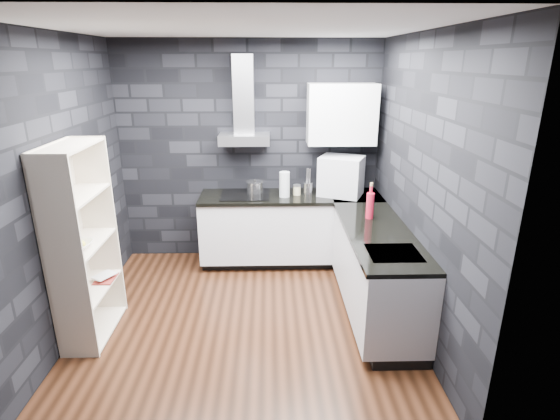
{
  "coord_description": "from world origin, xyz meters",
  "views": [
    {
      "loc": [
        0.24,
        -3.77,
        2.46
      ],
      "look_at": [
        0.35,
        0.45,
        1.0
      ],
      "focal_mm": 28.0,
      "sensor_mm": 36.0,
      "label": 1
    }
  ],
  "objects_px": {
    "glass_vase": "(285,184)",
    "red_bottle": "(370,206)",
    "fruit_bowl": "(78,245)",
    "bookshelf": "(83,244)",
    "appliance_garage": "(341,177)",
    "storage_jar": "(297,190)",
    "pot": "(255,187)",
    "utensil_crock": "(308,188)"
  },
  "relations": [
    {
      "from": "glass_vase",
      "to": "appliance_garage",
      "type": "height_order",
      "value": "appliance_garage"
    },
    {
      "from": "storage_jar",
      "to": "bookshelf",
      "type": "relative_size",
      "value": 0.06
    },
    {
      "from": "bookshelf",
      "to": "fruit_bowl",
      "type": "bearing_deg",
      "value": -94.59
    },
    {
      "from": "red_bottle",
      "to": "fruit_bowl",
      "type": "bearing_deg",
      "value": -165.06
    },
    {
      "from": "storage_jar",
      "to": "red_bottle",
      "type": "distance_m",
      "value": 1.1
    },
    {
      "from": "appliance_garage",
      "to": "pot",
      "type": "bearing_deg",
      "value": -162.35
    },
    {
      "from": "utensil_crock",
      "to": "fruit_bowl",
      "type": "height_order",
      "value": "utensil_crock"
    },
    {
      "from": "red_bottle",
      "to": "utensil_crock",
      "type": "bearing_deg",
      "value": 122.46
    },
    {
      "from": "glass_vase",
      "to": "red_bottle",
      "type": "bearing_deg",
      "value": -42.18
    },
    {
      "from": "red_bottle",
      "to": "bookshelf",
      "type": "distance_m",
      "value": 2.77
    },
    {
      "from": "storage_jar",
      "to": "bookshelf",
      "type": "height_order",
      "value": "bookshelf"
    },
    {
      "from": "appliance_garage",
      "to": "fruit_bowl",
      "type": "height_order",
      "value": "appliance_garage"
    },
    {
      "from": "pot",
      "to": "glass_vase",
      "type": "height_order",
      "value": "glass_vase"
    },
    {
      "from": "pot",
      "to": "storage_jar",
      "type": "xyz_separation_m",
      "value": [
        0.51,
        -0.09,
        -0.02
      ]
    },
    {
      "from": "glass_vase",
      "to": "red_bottle",
      "type": "height_order",
      "value": "glass_vase"
    },
    {
      "from": "bookshelf",
      "to": "appliance_garage",
      "type": "bearing_deg",
      "value": 25.24
    },
    {
      "from": "utensil_crock",
      "to": "red_bottle",
      "type": "distance_m",
      "value": 1.05
    },
    {
      "from": "pot",
      "to": "utensil_crock",
      "type": "distance_m",
      "value": 0.65
    },
    {
      "from": "glass_vase",
      "to": "storage_jar",
      "type": "relative_size",
      "value": 2.77
    },
    {
      "from": "appliance_garage",
      "to": "bookshelf",
      "type": "height_order",
      "value": "bookshelf"
    },
    {
      "from": "pot",
      "to": "bookshelf",
      "type": "relative_size",
      "value": 0.11
    },
    {
      "from": "pot",
      "to": "bookshelf",
      "type": "height_order",
      "value": "bookshelf"
    },
    {
      "from": "utensil_crock",
      "to": "bookshelf",
      "type": "bearing_deg",
      "value": -144.82
    },
    {
      "from": "storage_jar",
      "to": "utensil_crock",
      "type": "relative_size",
      "value": 0.76
    },
    {
      "from": "bookshelf",
      "to": "pot",
      "type": "bearing_deg",
      "value": 41.72
    },
    {
      "from": "pot",
      "to": "storage_jar",
      "type": "relative_size",
      "value": 1.85
    },
    {
      "from": "glass_vase",
      "to": "storage_jar",
      "type": "xyz_separation_m",
      "value": [
        0.15,
        0.07,
        -0.1
      ]
    },
    {
      "from": "appliance_garage",
      "to": "glass_vase",
      "type": "bearing_deg",
      "value": -151.72
    },
    {
      "from": "red_bottle",
      "to": "appliance_garage",
      "type": "bearing_deg",
      "value": 101.64
    },
    {
      "from": "pot",
      "to": "fruit_bowl",
      "type": "relative_size",
      "value": 0.84
    },
    {
      "from": "glass_vase",
      "to": "bookshelf",
      "type": "height_order",
      "value": "bookshelf"
    },
    {
      "from": "utensil_crock",
      "to": "appliance_garage",
      "type": "xyz_separation_m",
      "value": [
        0.39,
        -0.06,
        0.15
      ]
    },
    {
      "from": "storage_jar",
      "to": "appliance_garage",
      "type": "relative_size",
      "value": 0.22
    },
    {
      "from": "appliance_garage",
      "to": "bookshelf",
      "type": "xyz_separation_m",
      "value": [
        -2.53,
        -1.45,
        -0.22
      ]
    },
    {
      "from": "bookshelf",
      "to": "utensil_crock",
      "type": "bearing_deg",
      "value": 30.59
    },
    {
      "from": "storage_jar",
      "to": "appliance_garage",
      "type": "distance_m",
      "value": 0.56
    },
    {
      "from": "bookshelf",
      "to": "fruit_bowl",
      "type": "xyz_separation_m",
      "value": [
        0.0,
        -0.1,
        0.04
      ]
    },
    {
      "from": "utensil_crock",
      "to": "bookshelf",
      "type": "xyz_separation_m",
      "value": [
        -2.13,
        -1.5,
        -0.07
      ]
    },
    {
      "from": "pot",
      "to": "red_bottle",
      "type": "distance_m",
      "value": 1.53
    },
    {
      "from": "bookshelf",
      "to": "fruit_bowl",
      "type": "relative_size",
      "value": 7.45
    },
    {
      "from": "glass_vase",
      "to": "appliance_garage",
      "type": "xyz_separation_m",
      "value": [
        0.68,
        0.06,
        0.07
      ]
    },
    {
      "from": "pot",
      "to": "bookshelf",
      "type": "bearing_deg",
      "value": -133.69
    }
  ]
}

